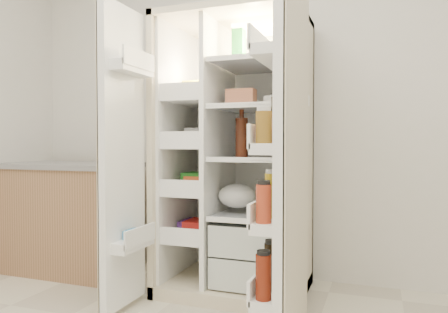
% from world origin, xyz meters
% --- Properties ---
extents(wall_back, '(4.00, 0.02, 2.70)m').
position_xyz_m(wall_back, '(0.00, 2.00, 1.35)').
color(wall_back, white).
rests_on(wall_back, floor).
extents(refrigerator, '(0.93, 0.70, 1.80)m').
position_xyz_m(refrigerator, '(-0.13, 1.65, 0.74)').
color(refrigerator, beige).
rests_on(refrigerator, floor).
extents(freezer_door, '(0.15, 0.40, 1.72)m').
position_xyz_m(freezer_door, '(-0.64, 1.05, 0.89)').
color(freezer_door, white).
rests_on(freezer_door, floor).
extents(fridge_door, '(0.17, 0.58, 1.72)m').
position_xyz_m(fridge_door, '(0.34, 0.96, 0.87)').
color(fridge_door, white).
rests_on(fridge_door, floor).
extents(kitchen_counter, '(1.14, 0.61, 0.83)m').
position_xyz_m(kitchen_counter, '(-1.57, 1.61, 0.41)').
color(kitchen_counter, '#A37551').
rests_on(kitchen_counter, floor).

